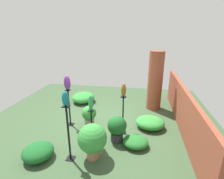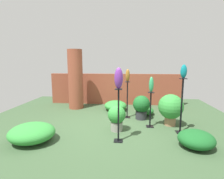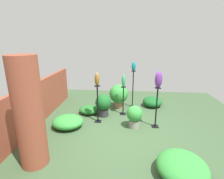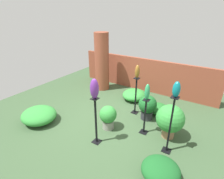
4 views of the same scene
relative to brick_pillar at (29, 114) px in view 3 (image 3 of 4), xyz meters
name	(u,v)px [view 3 (image 3 of 4)]	position (x,y,z in m)	size (l,w,h in m)	color
ground_plane	(124,131)	(1.49, -1.86, -1.14)	(8.00, 8.00, 0.00)	#385133
brick_wall_back	(33,107)	(1.49, 0.79, -0.49)	(5.60, 0.12, 1.31)	brown
brick_pillar	(29,114)	(0.00, 0.00, 0.00)	(0.56, 0.56, 2.29)	brown
pedestal_teal	(133,91)	(3.39, -2.15, -0.49)	(0.20, 0.20, 1.41)	black
pedestal_bronze	(98,106)	(2.02, -1.02, -0.60)	(0.20, 0.20, 1.19)	black
pedestal_violet	(156,109)	(1.83, -2.79, -0.58)	(0.20, 0.20, 1.22)	black
pedestal_jade	(123,102)	(2.67, -1.80, -0.69)	(0.20, 0.20, 0.99)	black
art_vase_teal	(134,66)	(3.39, -2.15, 0.44)	(0.16, 0.15, 0.34)	#0F727A
art_vase_bronze	(97,79)	(2.02, -1.02, 0.25)	(0.14, 0.14, 0.40)	brown
art_vase_violet	(159,80)	(1.83, -2.79, 0.32)	(0.19, 0.21, 0.47)	#6B2D8C
art_vase_jade	(124,81)	(2.67, -1.80, 0.06)	(0.13, 0.13, 0.42)	#2D9356
potted_plant_mid_right	(103,104)	(2.47, -1.13, -0.71)	(0.54, 0.54, 0.76)	#2D2D33
potted_plant_near_pillar	(134,115)	(1.75, -2.16, -0.76)	(0.47, 0.47, 0.68)	gray
potted_plant_walkway_edge	(119,94)	(3.26, -1.62, -0.62)	(0.71, 0.71, 0.91)	#936B4C
foliage_bed_east	(68,122)	(1.57, -0.18, -0.96)	(0.83, 0.92, 0.36)	#338C38
foliage_bed_west	(89,110)	(2.63, -0.60, -1.01)	(0.63, 0.69, 0.27)	#236B28
foliage_bed_center	(153,102)	(3.50, -2.93, -0.96)	(0.76, 0.75, 0.37)	#195923
foliage_bed_rear	(182,167)	(-0.13, -2.99, -0.93)	(1.04, 0.97, 0.42)	#338C38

